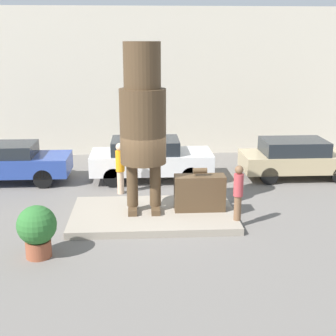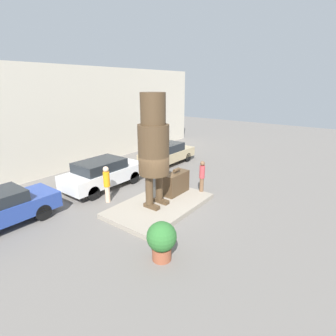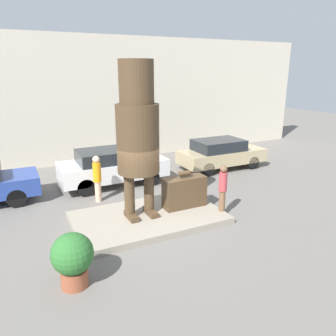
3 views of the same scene
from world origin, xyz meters
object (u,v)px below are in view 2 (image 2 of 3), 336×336
object	(u,v)px
giant_suitcase	(176,183)
tourist	(202,175)
parked_car_white	(103,173)
planter_pot	(162,239)
statue_figure	(154,143)
parked_car_tan	(167,153)
worker_hivis	(107,183)

from	to	relation	value
giant_suitcase	tourist	distance (m)	1.35
parked_car_white	tourist	bearing A→B (deg)	-63.47
planter_pot	parked_car_white	bearing A→B (deg)	65.51
statue_figure	tourist	size ratio (longest dim) A/B	3.07
parked_car_tan	worker_hivis	size ratio (longest dim) A/B	2.42
statue_figure	parked_car_white	xyz separation A→B (m)	(0.27, 3.85, -2.23)
planter_pot	parked_car_tan	bearing A→B (deg)	36.54
tourist	parked_car_tan	bearing A→B (deg)	55.33
giant_suitcase	parked_car_white	world-z (taller)	parked_car_white
parked_car_white	worker_hivis	world-z (taller)	worker_hivis
tourist	worker_hivis	bearing A→B (deg)	137.10
parked_car_tan	worker_hivis	world-z (taller)	worker_hivis
parked_car_white	parked_car_tan	bearing A→B (deg)	-0.29
parked_car_tan	parked_car_white	bearing A→B (deg)	179.71
tourist	worker_hivis	xyz separation A→B (m)	(-3.43, 3.18, -0.11)
statue_figure	planter_pot	world-z (taller)	statue_figure
giant_suitcase	tourist	world-z (taller)	tourist
tourist	worker_hivis	distance (m)	4.68
planter_pot	giant_suitcase	bearing A→B (deg)	30.03
giant_suitcase	parked_car_tan	bearing A→B (deg)	42.17
tourist	worker_hivis	size ratio (longest dim) A/B	0.90
statue_figure	giant_suitcase	size ratio (longest dim) A/B	3.26
statue_figure	worker_hivis	distance (m)	3.20
tourist	parked_car_white	world-z (taller)	tourist
tourist	parked_car_white	xyz separation A→B (m)	(-2.37, 4.75, -0.23)
statue_figure	planter_pot	xyz separation A→B (m)	(-2.62, -2.50, -2.34)
parked_car_tan	worker_hivis	xyz separation A→B (m)	(-6.69, -1.54, 0.18)
giant_suitcase	parked_car_white	xyz separation A→B (m)	(-1.40, 3.87, 0.10)
parked_car_tan	worker_hivis	bearing A→B (deg)	-167.07
parked_car_white	planter_pot	distance (m)	6.98
giant_suitcase	tourist	bearing A→B (deg)	-42.06
parked_car_tan	planter_pot	distance (m)	10.61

